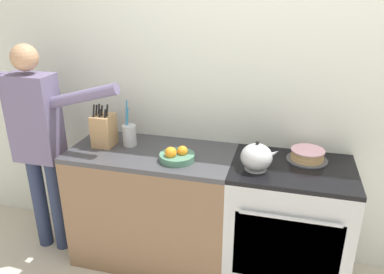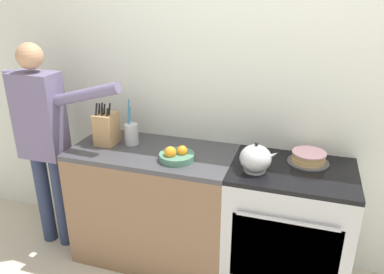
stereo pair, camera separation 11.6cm
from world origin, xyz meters
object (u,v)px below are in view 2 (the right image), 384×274
Objects in this scene: utensil_crock at (131,134)px; person_baker at (43,132)px; tea_kettle at (256,158)px; stove_range at (287,228)px; fruit_bowl at (176,155)px; knife_block at (106,128)px; layer_cake at (309,158)px.

person_baker is (-0.65, -0.16, -0.01)m from utensil_crock.
person_baker is (-1.58, -0.00, -0.01)m from tea_kettle.
stove_range is 1.89m from person_baker.
person_baker is at bearing 179.80° from fruit_bowl.
knife_block is at bearing 168.90° from fruit_bowl.
stove_range is 1.46m from knife_block.
layer_cake reaches higher than stove_range.
utensil_crock is at bearing 2.12° from person_baker.
utensil_crock is 0.44m from fruit_bowl.
stove_range is at bearing 21.43° from tea_kettle.
stove_range is 0.90m from fruit_bowl.
stove_range is 2.68× the size of utensil_crock.
tea_kettle is (-0.32, -0.22, 0.05)m from layer_cake.
utensil_crock is (0.18, 0.05, -0.04)m from knife_block.
stove_range is at bearing -3.11° from utensil_crock.
fruit_bowl is at bearing -165.13° from layer_cake.
person_baker reaches higher than stove_range.
tea_kettle is 0.15× the size of person_baker.
fruit_bowl is at bearing -172.65° from stove_range.
stove_range is 3.34× the size of layer_cake.
utensil_crock is at bearing 170.65° from tea_kettle.
fruit_bowl is (0.41, -0.16, -0.05)m from utensil_crock.
tea_kettle is 0.95m from utensil_crock.
tea_kettle is at bearing 0.78° from fruit_bowl.
person_baker reaches higher than tea_kettle.
layer_cake is at bearing 34.44° from tea_kettle.
person_baker reaches higher than layer_cake.
layer_cake is 1.25m from utensil_crock.
tea_kettle is at bearing -11.38° from person_baker.
layer_cake is at bearing 14.87° from fruit_bowl.
tea_kettle reaches higher than layer_cake.
layer_cake is at bearing 56.05° from stove_range.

